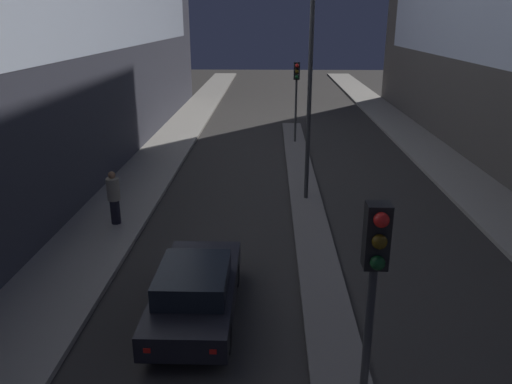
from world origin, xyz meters
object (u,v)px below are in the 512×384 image
object	(u,v)px
pedestrian_on_left_sidewalk	(114,197)
street_lamp	(312,35)
car_left_lane	(196,290)
traffic_light_near	(373,283)
traffic_light_mid	(296,84)

from	to	relation	value
pedestrian_on_left_sidewalk	street_lamp	bearing A→B (deg)	22.86
street_lamp	car_left_lane	xyz separation A→B (m)	(-3.09, -7.94, -5.37)
traffic_light_near	traffic_light_mid	world-z (taller)	same
car_left_lane	pedestrian_on_left_sidewalk	bearing A→B (deg)	123.37
traffic_light_near	car_left_lane	size ratio (longest dim) A/B	0.97
traffic_light_mid	car_left_lane	size ratio (longest dim) A/B	0.97
car_left_lane	pedestrian_on_left_sidewalk	distance (m)	6.24
traffic_light_mid	pedestrian_on_left_sidewalk	xyz separation A→B (m)	(-6.51, -11.89, -2.19)
pedestrian_on_left_sidewalk	traffic_light_near	bearing A→B (deg)	-55.00
traffic_light_near	pedestrian_on_left_sidewalk	xyz separation A→B (m)	(-6.51, 9.30, -2.19)
traffic_light_near	street_lamp	bearing A→B (deg)	90.00
car_left_lane	pedestrian_on_left_sidewalk	xyz separation A→B (m)	(-3.42, 5.20, 0.37)
street_lamp	pedestrian_on_left_sidewalk	size ratio (longest dim) A/B	4.66
traffic_light_mid	pedestrian_on_left_sidewalk	world-z (taller)	traffic_light_mid
traffic_light_mid	car_left_lane	world-z (taller)	traffic_light_mid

